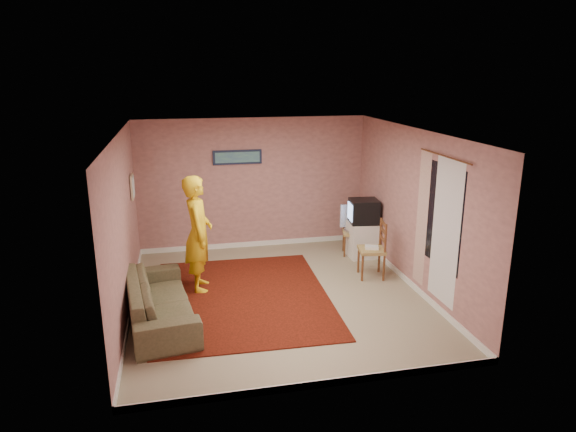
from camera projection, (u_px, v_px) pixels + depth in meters
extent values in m
plane|color=gray|center=(278.00, 297.00, 8.16)|extent=(5.00, 5.00, 0.00)
cube|color=tan|center=(253.00, 184.00, 10.15)|extent=(4.50, 0.02, 2.60)
cube|color=tan|center=(323.00, 282.00, 5.45)|extent=(4.50, 0.02, 2.60)
cube|color=tan|center=(123.00, 227.00, 7.34)|extent=(0.02, 5.00, 2.60)
cube|color=tan|center=(414.00, 210.00, 8.26)|extent=(0.02, 5.00, 2.60)
cube|color=silver|center=(277.00, 132.00, 7.45)|extent=(4.50, 5.00, 0.02)
cube|color=white|center=(254.00, 244.00, 10.48)|extent=(4.50, 0.02, 0.10)
cube|color=white|center=(320.00, 384.00, 5.80)|extent=(4.50, 0.02, 0.10)
cube|color=white|center=(131.00, 307.00, 7.69)|extent=(0.02, 5.00, 0.10)
cube|color=white|center=(409.00, 282.00, 8.60)|extent=(0.02, 5.00, 0.10)
cube|color=black|center=(442.00, 216.00, 7.37)|extent=(0.01, 1.10, 1.50)
cube|color=silver|center=(445.00, 232.00, 7.28)|extent=(0.01, 0.75, 2.10)
cube|color=beige|center=(422.00, 219.00, 7.94)|extent=(0.01, 0.35, 2.10)
cylinder|color=brown|center=(445.00, 156.00, 7.13)|extent=(0.02, 1.40, 0.02)
cube|color=#121A34|center=(237.00, 157.00, 9.91)|extent=(0.95, 0.03, 0.28)
cube|color=#315089|center=(238.00, 157.00, 9.89)|extent=(0.86, 0.01, 0.20)
cube|color=tan|center=(132.00, 187.00, 8.78)|extent=(0.03, 0.38, 0.42)
cube|color=silver|center=(134.00, 186.00, 8.79)|extent=(0.01, 0.30, 0.34)
cube|color=black|center=(242.00, 297.00, 8.13)|extent=(2.78, 3.43, 0.02)
cube|color=white|center=(363.00, 240.00, 9.84)|extent=(0.53, 0.49, 0.68)
cube|color=black|center=(364.00, 211.00, 9.68)|extent=(0.56, 0.52, 0.45)
cube|color=#8CB2F2|center=(350.00, 212.00, 9.65)|extent=(0.06, 0.38, 0.32)
cube|color=#A68D50|center=(354.00, 233.00, 9.93)|extent=(0.50, 0.48, 0.05)
cube|color=brown|center=(354.00, 221.00, 9.86)|extent=(0.41, 0.14, 0.47)
cube|color=#A6A6AB|center=(354.00, 230.00, 9.92)|extent=(0.34, 0.27, 0.05)
cube|color=#89A5E1|center=(351.00, 215.00, 10.03)|extent=(0.43, 0.05, 0.45)
cube|color=#A68D50|center=(372.00, 250.00, 8.83)|extent=(0.51, 0.52, 0.05)
cube|color=brown|center=(372.00, 236.00, 8.76)|extent=(0.12, 0.46, 0.52)
cube|color=white|center=(372.00, 247.00, 8.81)|extent=(0.26, 0.22, 0.05)
imported|color=brown|center=(160.00, 300.00, 7.29)|extent=(1.12, 2.26, 0.63)
imported|color=yellow|center=(198.00, 234.00, 8.21)|extent=(0.49, 0.71, 1.90)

